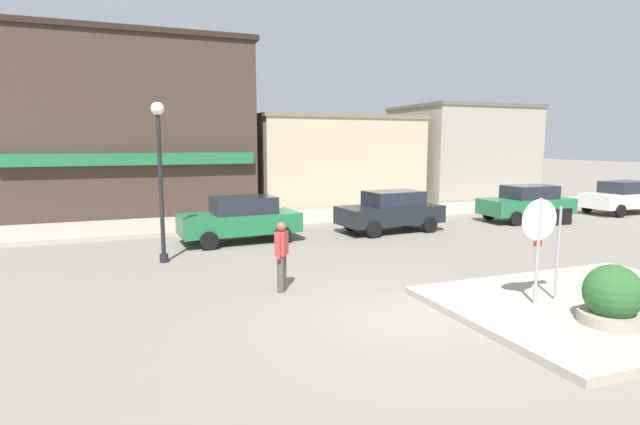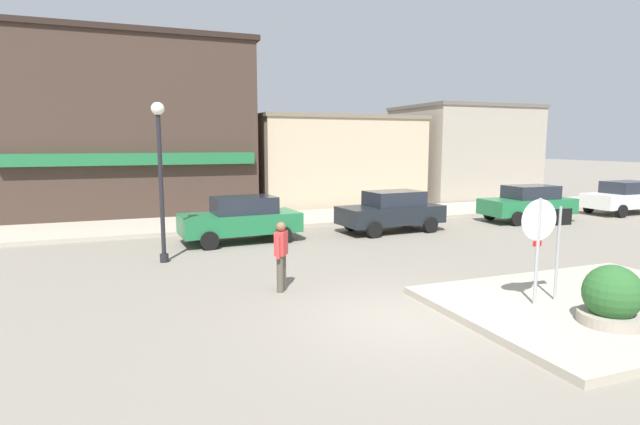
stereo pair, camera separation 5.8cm
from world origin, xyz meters
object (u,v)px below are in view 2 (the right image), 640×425
(parked_car_nearest, at_px, (241,219))
(parked_car_third, at_px, (528,203))
(parked_car_second, at_px, (391,211))
(pedestrian_crossing_near, at_px, (281,254))
(lamp_post, at_px, (160,158))
(parked_car_fourth, at_px, (624,197))
(planter, at_px, (612,302))
(stop_sign, at_px, (538,237))
(one_way_sign, at_px, (558,244))

(parked_car_nearest, bearing_deg, parked_car_third, 0.17)
(parked_car_second, distance_m, pedestrian_crossing_near, 8.57)
(lamp_post, height_order, parked_car_nearest, lamp_post)
(parked_car_fourth, bearing_deg, parked_car_nearest, -179.34)
(planter, xyz_separation_m, parked_car_second, (1.37, 10.47, 0.25))
(pedestrian_crossing_near, bearing_deg, parked_car_second, 44.00)
(parked_car_fourth, bearing_deg, planter, -142.83)
(planter, bearing_deg, parked_car_nearest, 112.77)
(stop_sign, relative_size, parked_car_second, 0.56)
(planter, xyz_separation_m, parked_car_fourth, (14.18, 10.75, 0.25))
(one_way_sign, height_order, parked_car_fourth, one_way_sign)
(parked_car_nearest, height_order, parked_car_second, same)
(stop_sign, bearing_deg, parked_car_fourth, 32.73)
(parked_car_fourth, xyz_separation_m, pedestrian_crossing_near, (-18.97, -6.23, 0.06))
(lamp_post, height_order, parked_car_second, lamp_post)
(stop_sign, bearing_deg, lamp_post, 133.37)
(planter, bearing_deg, one_way_sign, 82.95)
(parked_car_fourth, bearing_deg, stop_sign, -147.27)
(parked_car_second, distance_m, parked_car_fourth, 12.81)
(lamp_post, height_order, parked_car_third, lamp_post)
(planter, distance_m, parked_car_third, 13.34)
(planter, bearing_deg, stop_sign, 107.67)
(planter, height_order, parked_car_second, parked_car_second)
(one_way_sign, distance_m, pedestrian_crossing_near, 5.87)
(parked_car_nearest, bearing_deg, one_way_sign, -63.21)
(parked_car_second, bearing_deg, parked_car_third, 0.86)
(one_way_sign, distance_m, parked_car_second, 9.14)
(one_way_sign, height_order, planter, one_way_sign)
(parked_car_third, relative_size, parked_car_fourth, 1.00)
(stop_sign, relative_size, one_way_sign, 1.10)
(one_way_sign, height_order, parked_car_nearest, one_way_sign)
(lamp_post, bearing_deg, parked_car_third, 8.01)
(parked_car_second, xyz_separation_m, parked_car_fourth, (12.81, 0.28, 0.00))
(pedestrian_crossing_near, bearing_deg, parked_car_fourth, 18.18)
(stop_sign, distance_m, parked_car_third, 12.60)
(one_way_sign, bearing_deg, parked_car_second, 82.48)
(planter, xyz_separation_m, pedestrian_crossing_near, (-4.79, 4.52, 0.31))
(lamp_post, xyz_separation_m, parked_car_second, (8.48, 2.04, -2.15))
(planter, height_order, lamp_post, lamp_post)
(parked_car_nearest, relative_size, parked_car_fourth, 1.01)
(lamp_post, bearing_deg, stop_sign, -46.63)
(one_way_sign, distance_m, parked_car_third, 12.13)
(one_way_sign, bearing_deg, lamp_post, 136.14)
(parked_car_second, relative_size, parked_car_third, 1.02)
(stop_sign, height_order, parked_car_third, stop_sign)
(stop_sign, bearing_deg, pedestrian_crossing_near, 144.09)
(parked_car_third, bearing_deg, pedestrian_crossing_near, -154.90)
(pedestrian_crossing_near, bearing_deg, planter, -43.30)
(parked_car_nearest, xyz_separation_m, parked_car_fourth, (18.60, 0.21, 0.00))
(parked_car_second, bearing_deg, stop_sign, -101.20)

